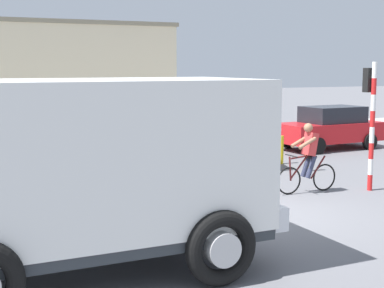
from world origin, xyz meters
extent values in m
plane|color=slate|center=(0.00, 0.00, 0.00)|extent=(120.00, 120.00, 0.00)
cube|color=#ADADA8|center=(0.00, 12.61, 0.08)|extent=(80.00, 5.00, 0.16)
cube|color=white|center=(-4.21, -1.99, 1.80)|extent=(5.23, 2.57, 2.20)
cube|color=#2D3338|center=(-4.21, -1.99, 0.62)|extent=(5.13, 2.52, 0.16)
cube|color=silver|center=(-1.51, -1.95, 0.80)|extent=(0.27, 2.38, 0.36)
cube|color=black|center=(-1.66, -1.95, 2.30)|extent=(0.15, 2.13, 0.70)
torus|color=black|center=(-2.61, -0.68, 0.55)|extent=(1.10, 0.25, 1.10)
cylinder|color=beige|center=(-2.61, -0.68, 0.55)|extent=(0.50, 0.31, 0.50)
torus|color=black|center=(-2.58, -3.24, 0.55)|extent=(1.10, 0.25, 1.10)
cylinder|color=beige|center=(-2.58, -3.24, 0.55)|extent=(0.50, 0.31, 0.50)
torus|color=black|center=(1.61, 1.26, 0.34)|extent=(0.68, 0.04, 0.68)
torus|color=black|center=(2.66, 1.27, 0.34)|extent=(0.68, 0.04, 0.68)
cylinder|color=#591E1E|center=(1.96, 1.26, 0.91)|extent=(0.60, 0.05, 0.09)
cylinder|color=#591E1E|center=(1.90, 1.26, 0.66)|extent=(0.51, 0.05, 0.57)
cylinder|color=#591E1E|center=(2.46, 1.27, 0.61)|extent=(0.44, 0.04, 0.57)
cylinder|color=#591E1E|center=(1.64, 1.26, 0.64)|extent=(0.09, 0.04, 0.59)
cylinder|color=black|center=(1.66, 1.26, 0.95)|extent=(0.03, 0.50, 0.03)
cube|color=black|center=(2.26, 1.27, 0.88)|extent=(0.24, 0.12, 0.06)
cube|color=#D13838|center=(2.21, 1.27, 1.21)|extent=(0.29, 0.32, 0.59)
sphere|color=#9E7051|center=(2.14, 1.27, 1.61)|extent=(0.22, 0.22, 0.22)
cylinder|color=#2D334C|center=(2.18, 1.17, 0.65)|extent=(0.30, 0.12, 0.57)
cylinder|color=#9E7051|center=(2.01, 1.10, 1.26)|extent=(0.49, 0.09, 0.29)
cylinder|color=#2D334C|center=(2.18, 1.37, 0.65)|extent=(0.30, 0.12, 0.57)
cylinder|color=#9E7051|center=(2.01, 1.42, 1.26)|extent=(0.49, 0.09, 0.29)
cylinder|color=red|center=(3.73, 0.82, 0.20)|extent=(0.12, 0.12, 0.40)
cylinder|color=white|center=(3.73, 0.82, 0.60)|extent=(0.12, 0.12, 0.40)
cylinder|color=red|center=(3.73, 0.82, 1.00)|extent=(0.12, 0.12, 0.40)
cylinder|color=white|center=(3.73, 0.82, 1.40)|extent=(0.12, 0.12, 0.40)
cylinder|color=red|center=(3.73, 0.82, 1.80)|extent=(0.12, 0.12, 0.40)
cylinder|color=white|center=(3.73, 0.82, 2.20)|extent=(0.12, 0.12, 0.40)
cylinder|color=red|center=(3.73, 0.82, 2.60)|extent=(0.12, 0.12, 0.40)
cylinder|color=white|center=(3.73, 0.82, 3.00)|extent=(0.12, 0.12, 0.40)
cube|color=black|center=(3.73, 1.00, 2.75)|extent=(0.24, 0.20, 0.60)
sphere|color=green|center=(3.73, 1.12, 2.75)|extent=(0.14, 0.14, 0.14)
cube|color=white|center=(1.31, 5.36, 0.65)|extent=(4.31, 2.72, 0.70)
cube|color=black|center=(1.17, 5.40, 1.30)|extent=(2.51, 1.98, 0.60)
cylinder|color=black|center=(2.74, 5.85, 0.30)|extent=(0.63, 0.34, 0.60)
cylinder|color=black|center=(2.28, 4.21, 0.30)|extent=(0.63, 0.34, 0.60)
cylinder|color=black|center=(0.35, 6.52, 0.30)|extent=(0.63, 0.34, 0.60)
cylinder|color=black|center=(-0.11, 4.88, 0.30)|extent=(0.63, 0.34, 0.60)
cylinder|color=black|center=(-4.34, 7.40, 0.30)|extent=(0.61, 0.23, 0.60)
cube|color=red|center=(7.38, 7.16, 0.65)|extent=(4.09, 1.93, 0.70)
cube|color=black|center=(7.53, 7.16, 1.30)|extent=(2.28, 1.57, 0.60)
cylinder|color=black|center=(6.19, 6.23, 0.30)|extent=(0.61, 0.21, 0.60)
cylinder|color=black|center=(6.09, 7.93, 0.30)|extent=(0.61, 0.21, 0.60)
cylinder|color=black|center=(8.66, 6.38, 0.30)|extent=(0.61, 0.21, 0.60)
cylinder|color=black|center=(8.56, 8.08, 0.30)|extent=(0.61, 0.21, 0.60)
cylinder|color=#2D334C|center=(-2.51, 7.04, 0.42)|extent=(0.22, 0.22, 0.85)
cube|color=#338C51|center=(-2.51, 7.04, 1.13)|extent=(0.34, 0.22, 0.56)
sphere|color=brown|center=(-2.51, 7.04, 1.52)|extent=(0.20, 0.20, 0.20)
cylinder|color=gold|center=(3.90, 3.68, 0.45)|extent=(0.14, 0.14, 0.90)
cylinder|color=gold|center=(3.90, 5.08, 0.45)|extent=(0.14, 0.14, 0.90)
cube|color=beige|center=(-0.46, 19.51, 2.52)|extent=(11.33, 5.73, 5.05)
cube|color=gray|center=(-0.46, 19.51, 5.15)|extent=(11.55, 5.85, 0.20)
camera|label=1|loc=(-6.19, -10.17, 3.09)|focal=53.72mm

